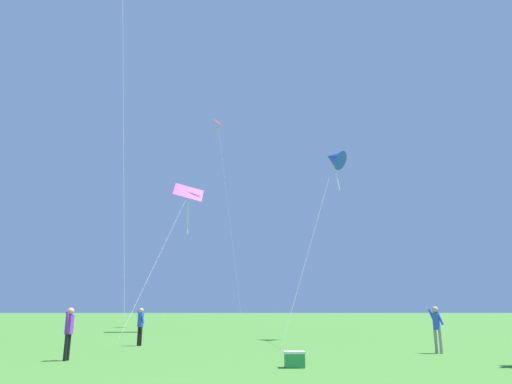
# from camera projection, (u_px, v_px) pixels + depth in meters

# --- Properties ---
(kite_red_high) EXTENTS (3.34, 5.50, 20.89)m
(kite_red_high) POSITION_uv_depth(u_px,v_px,m) (219.00, 135.00, 46.64)
(kite_red_high) COLOR red
(kite_red_high) RESTS_ON ground_plane
(kite_purple_streamer) EXTENTS (2.74, 12.59, 11.36)m
(kite_purple_streamer) POSITION_uv_depth(u_px,v_px,m) (188.00, 200.00, 35.27)
(kite_purple_streamer) COLOR purple
(kite_purple_streamer) RESTS_ON ground_plane
(kite_blue_delta) EXTENTS (4.83, 7.32, 11.25)m
(kite_blue_delta) POSITION_uv_depth(u_px,v_px,m) (334.00, 159.00, 27.52)
(kite_blue_delta) COLOR blue
(kite_blue_delta) RESTS_ON ground_plane
(person_in_blue_jacket) EXTENTS (0.45, 0.41, 1.65)m
(person_in_blue_jacket) POSITION_uv_depth(u_px,v_px,m) (140.00, 323.00, 20.64)
(person_in_blue_jacket) COLOR black
(person_in_blue_jacket) RESTS_ON ground_plane
(person_foreground_watcher) EXTENTS (0.22, 0.53, 1.65)m
(person_foreground_watcher) POSITION_uv_depth(u_px,v_px,m) (69.00, 328.00, 14.73)
(person_foreground_watcher) COLOR black
(person_foreground_watcher) RESTS_ON ground_plane
(person_far_back) EXTENTS (0.47, 0.42, 1.70)m
(person_far_back) POSITION_uv_depth(u_px,v_px,m) (437.00, 325.00, 17.12)
(person_far_back) COLOR gray
(person_far_back) RESTS_ON ground_plane
(picnic_cooler) EXTENTS (0.60, 0.40, 0.44)m
(picnic_cooler) POSITION_uv_depth(u_px,v_px,m) (295.00, 359.00, 12.82)
(picnic_cooler) COLOR #2D8C47
(picnic_cooler) RESTS_ON ground_plane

